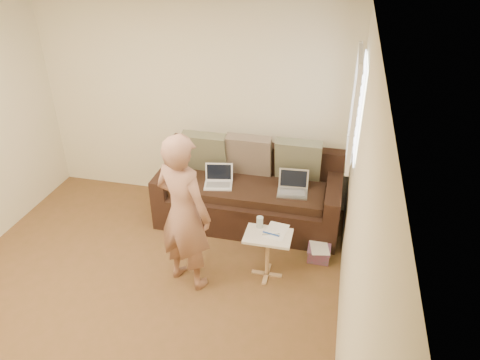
{
  "coord_description": "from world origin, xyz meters",
  "views": [
    {
      "loc": [
        1.79,
        -2.85,
        3.28
      ],
      "look_at": [
        0.8,
        1.4,
        0.78
      ],
      "focal_mm": 33.75,
      "sensor_mm": 36.0,
      "label": 1
    }
  ],
  "objects_px": {
    "laptop_white": "(218,186)",
    "person": "(184,213)",
    "sofa": "(249,191)",
    "drinking_glass": "(260,222)",
    "side_table": "(267,255)",
    "striped_box": "(319,253)",
    "laptop_silver": "(292,194)"
  },
  "relations": [
    {
      "from": "laptop_white",
      "to": "side_table",
      "type": "relative_size",
      "value": 0.63
    },
    {
      "from": "sofa",
      "to": "laptop_silver",
      "type": "distance_m",
      "value": 0.56
    },
    {
      "from": "laptop_silver",
      "to": "laptop_white",
      "type": "height_order",
      "value": "laptop_white"
    },
    {
      "from": "sofa",
      "to": "person",
      "type": "bearing_deg",
      "value": -107.49
    },
    {
      "from": "laptop_silver",
      "to": "drinking_glass",
      "type": "distance_m",
      "value": 0.78
    },
    {
      "from": "laptop_silver",
      "to": "person",
      "type": "bearing_deg",
      "value": -134.17
    },
    {
      "from": "sofa",
      "to": "laptop_silver",
      "type": "height_order",
      "value": "sofa"
    },
    {
      "from": "sofa",
      "to": "drinking_glass",
      "type": "xyz_separation_m",
      "value": [
        0.29,
        -0.85,
        0.16
      ]
    },
    {
      "from": "side_table",
      "to": "drinking_glass",
      "type": "distance_m",
      "value": 0.36
    },
    {
      "from": "laptop_white",
      "to": "person",
      "type": "bearing_deg",
      "value": -103.04
    },
    {
      "from": "laptop_silver",
      "to": "person",
      "type": "xyz_separation_m",
      "value": [
        -0.93,
        -1.11,
        0.32
      ]
    },
    {
      "from": "laptop_silver",
      "to": "laptop_white",
      "type": "distance_m",
      "value": 0.89
    },
    {
      "from": "sofa",
      "to": "side_table",
      "type": "xyz_separation_m",
      "value": [
        0.41,
        -0.97,
        -0.16
      ]
    },
    {
      "from": "side_table",
      "to": "striped_box",
      "type": "distance_m",
      "value": 0.68
    },
    {
      "from": "side_table",
      "to": "striped_box",
      "type": "relative_size",
      "value": 2.09
    },
    {
      "from": "laptop_white",
      "to": "striped_box",
      "type": "distance_m",
      "value": 1.42
    },
    {
      "from": "sofa",
      "to": "striped_box",
      "type": "bearing_deg",
      "value": -31.91
    },
    {
      "from": "person",
      "to": "drinking_glass",
      "type": "distance_m",
      "value": 0.82
    },
    {
      "from": "laptop_silver",
      "to": "sofa",
      "type": "bearing_deg",
      "value": 163.68
    },
    {
      "from": "sofa",
      "to": "person",
      "type": "height_order",
      "value": "person"
    },
    {
      "from": "drinking_glass",
      "to": "sofa",
      "type": "bearing_deg",
      "value": 109.08
    },
    {
      "from": "drinking_glass",
      "to": "striped_box",
      "type": "bearing_deg",
      "value": 23.76
    },
    {
      "from": "laptop_white",
      "to": "side_table",
      "type": "xyz_separation_m",
      "value": [
        0.76,
        -0.84,
        -0.26
      ]
    },
    {
      "from": "laptop_silver",
      "to": "drinking_glass",
      "type": "bearing_deg",
      "value": -112.8
    },
    {
      "from": "laptop_white",
      "to": "striped_box",
      "type": "height_order",
      "value": "laptop_white"
    },
    {
      "from": "laptop_white",
      "to": "side_table",
      "type": "distance_m",
      "value": 1.16
    },
    {
      "from": "laptop_white",
      "to": "drinking_glass",
      "type": "distance_m",
      "value": 0.97
    },
    {
      "from": "laptop_silver",
      "to": "person",
      "type": "height_order",
      "value": "person"
    },
    {
      "from": "laptop_silver",
      "to": "drinking_glass",
      "type": "relative_size",
      "value": 2.91
    },
    {
      "from": "side_table",
      "to": "drinking_glass",
      "type": "height_order",
      "value": "drinking_glass"
    },
    {
      "from": "laptop_white",
      "to": "side_table",
      "type": "height_order",
      "value": "laptop_white"
    },
    {
      "from": "laptop_silver",
      "to": "striped_box",
      "type": "distance_m",
      "value": 0.74
    }
  ]
}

